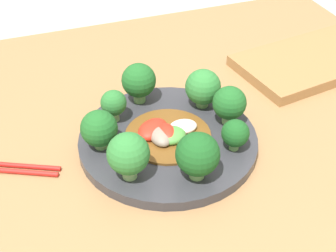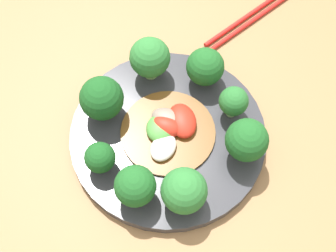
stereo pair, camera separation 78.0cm
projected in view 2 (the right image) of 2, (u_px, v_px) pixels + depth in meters
The scene contains 12 objects.
table at pixel (170, 227), 0.98m from camera, with size 1.00×0.85×0.77m.
plate at pixel (168, 135), 0.65m from camera, with size 0.27×0.27×0.02m.
broccoli_east at pixel (206, 67), 0.65m from camera, with size 0.05×0.05×0.06m.
broccoli_west at pixel (135, 186), 0.56m from camera, with size 0.05×0.05×0.06m.
broccoli_north at pixel (102, 99), 0.62m from camera, with size 0.06×0.06×0.07m.
broccoli_southeast at pixel (234, 102), 0.62m from camera, with size 0.04×0.04×0.05m.
broccoli_southwest at pixel (184, 191), 0.56m from camera, with size 0.06×0.06×0.06m.
broccoli_northeast at pixel (150, 58), 0.65m from camera, with size 0.06×0.06×0.07m.
broccoli_south at pixel (247, 141), 0.59m from camera, with size 0.06×0.06×0.07m.
broccoli_northwest at pixel (100, 158), 0.59m from camera, with size 0.04×0.04×0.05m.
stirfry_center at pixel (169, 128), 0.63m from camera, with size 0.13×0.13×0.02m.
chopsticks at pixel (260, 11), 0.76m from camera, with size 0.21×0.12×0.01m.
Camera 2 is at (-0.25, -0.11, 1.36)m, focal length 50.00 mm.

